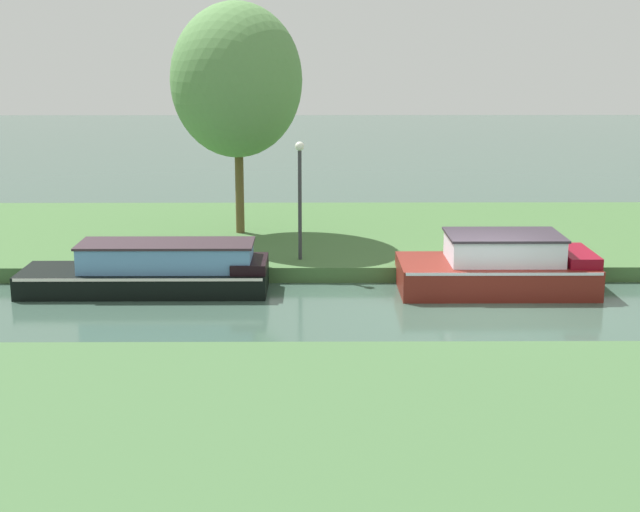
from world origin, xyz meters
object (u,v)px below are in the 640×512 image
at_px(black_barge, 155,271).
at_px(maroon_narrowboat, 500,267).
at_px(lamp_post, 300,187).
at_px(willow_tree_left, 237,80).

xyz_separation_m(black_barge, maroon_narrowboat, (8.55, 0.00, 0.07)).
bearing_deg(lamp_post, willow_tree_left, 119.75).
relative_size(maroon_narrowboat, lamp_post, 1.52).
bearing_deg(black_barge, maroon_narrowboat, 0.00).
xyz_separation_m(maroon_narrowboat, willow_tree_left, (-6.86, 5.07, 4.38)).
distance_m(maroon_narrowboat, lamp_post, 5.58).
height_order(black_barge, maroon_narrowboat, maroon_narrowboat).
distance_m(black_barge, maroon_narrowboat, 8.55).
relative_size(willow_tree_left, lamp_post, 2.18).
relative_size(black_barge, lamp_post, 1.93).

